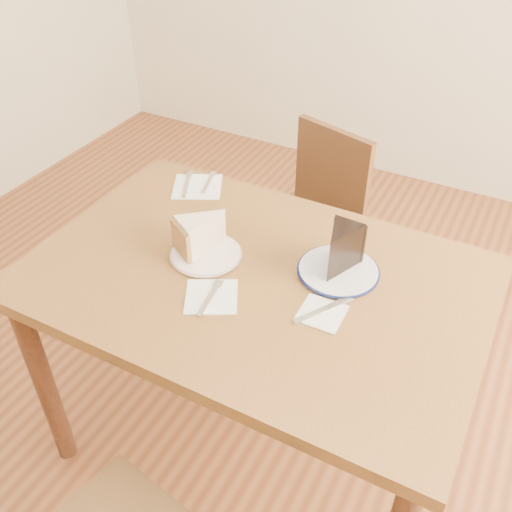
% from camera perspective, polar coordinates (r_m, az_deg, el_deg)
% --- Properties ---
extents(ground, '(4.00, 4.00, 0.00)m').
position_cam_1_polar(ground, '(2.08, -0.07, -17.85)').
color(ground, '#4F2815').
rests_on(ground, ground).
extents(table, '(1.20, 0.80, 0.75)m').
position_cam_1_polar(table, '(1.58, -0.09, -4.59)').
color(table, '#492D14').
rests_on(table, ground).
extents(chair_far, '(0.49, 0.49, 0.81)m').
position_cam_1_polar(chair_far, '(2.23, 5.25, 3.24)').
color(chair_far, '#311B0E').
rests_on(chair_far, ground).
extents(plate_cream, '(0.19, 0.19, 0.01)m').
position_cam_1_polar(plate_cream, '(1.57, -5.03, 0.16)').
color(plate_cream, silver).
rests_on(plate_cream, table).
extents(plate_navy, '(0.21, 0.21, 0.01)m').
position_cam_1_polar(plate_navy, '(1.53, 8.23, -1.46)').
color(plate_navy, white).
rests_on(plate_navy, table).
extents(carrot_cake, '(0.15, 0.16, 0.09)m').
position_cam_1_polar(carrot_cake, '(1.57, -5.18, 2.27)').
color(carrot_cake, beige).
rests_on(carrot_cake, plate_cream).
extents(chocolate_cake, '(0.09, 0.13, 0.11)m').
position_cam_1_polar(chocolate_cake, '(1.49, 8.24, 0.34)').
color(chocolate_cake, black).
rests_on(chocolate_cake, plate_navy).
extents(napkin_cream, '(0.18, 0.18, 0.00)m').
position_cam_1_polar(napkin_cream, '(1.45, -4.49, -4.07)').
color(napkin_cream, white).
rests_on(napkin_cream, table).
extents(napkin_navy, '(0.11, 0.11, 0.00)m').
position_cam_1_polar(napkin_navy, '(1.41, 6.58, -5.71)').
color(napkin_navy, white).
rests_on(napkin_navy, table).
extents(napkin_spare, '(0.21, 0.21, 0.00)m').
position_cam_1_polar(napkin_spare, '(1.88, -5.88, 6.92)').
color(napkin_spare, white).
rests_on(napkin_spare, table).
extents(fork_cream, '(0.04, 0.14, 0.00)m').
position_cam_1_polar(fork_cream, '(1.44, -4.67, -4.22)').
color(fork_cream, white).
rests_on(fork_cream, napkin_cream).
extents(knife_navy, '(0.10, 0.15, 0.00)m').
position_cam_1_polar(knife_navy, '(1.41, 6.69, -5.37)').
color(knife_navy, silver).
rests_on(knife_navy, napkin_navy).
extents(fork_spare, '(0.05, 0.14, 0.00)m').
position_cam_1_polar(fork_spare, '(1.89, -4.79, 7.32)').
color(fork_spare, silver).
rests_on(fork_spare, napkin_spare).
extents(knife_spare, '(0.08, 0.15, 0.00)m').
position_cam_1_polar(knife_spare, '(1.89, -6.95, 7.12)').
color(knife_spare, silver).
rests_on(knife_spare, napkin_spare).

